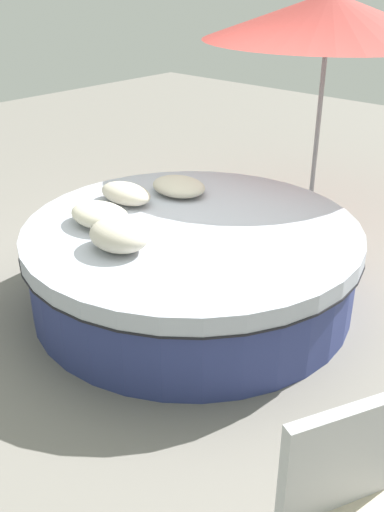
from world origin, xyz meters
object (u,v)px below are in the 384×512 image
at_px(throw_pillow_2, 100,215).
at_px(patio_chair, 352,512).
at_px(throw_pillow_1, 126,193).
at_px(patio_umbrella, 329,17).
at_px(round_bed, 192,263).
at_px(throw_pillow_3, 119,235).
at_px(throw_pillow_0, 179,186).

distance_m(throw_pillow_2, patio_chair, 2.88).
xyz_separation_m(throw_pillow_1, patio_umbrella, (0.44, 2.32, 1.27)).
xyz_separation_m(throw_pillow_1, throw_pillow_2, (0.20, -0.45, 0.00)).
xyz_separation_m(round_bed, throw_pillow_2, (-0.54, -0.47, 0.41)).
height_order(round_bed, throw_pillow_3, throw_pillow_3).
xyz_separation_m(throw_pillow_0, throw_pillow_2, (0.00, -0.89, 0.01)).
xyz_separation_m(throw_pillow_0, throw_pillow_1, (-0.20, -0.44, 0.01)).
bearing_deg(throw_pillow_2, round_bed, 41.07).
bearing_deg(throw_pillow_1, throw_pillow_3, -44.96).
distance_m(throw_pillow_0, throw_pillow_1, 0.49).
distance_m(round_bed, patio_umbrella, 2.87).
relative_size(throw_pillow_0, patio_chair, 0.52).
bearing_deg(throw_pillow_3, throw_pillow_0, 112.00).
distance_m(throw_pillow_1, patio_umbrella, 2.69).
bearing_deg(throw_pillow_3, patio_chair, -19.41).
relative_size(throw_pillow_1, throw_pillow_3, 1.10).
height_order(throw_pillow_2, patio_umbrella, patio_umbrella).
bearing_deg(throw_pillow_1, patio_umbrella, 79.23).
bearing_deg(throw_pillow_0, throw_pillow_1, -114.08).
distance_m(throw_pillow_0, throw_pillow_2, 0.89).
bearing_deg(throw_pillow_2, throw_pillow_3, -22.91).
bearing_deg(throw_pillow_2, patio_umbrella, 85.05).
height_order(throw_pillow_0, throw_pillow_3, throw_pillow_3).
bearing_deg(throw_pillow_0, throw_pillow_3, -68.00).
bearing_deg(throw_pillow_1, round_bed, 1.54).
xyz_separation_m(patio_chair, patio_umbrella, (-2.46, 3.75, 1.47)).
height_order(throw_pillow_2, patio_chair, patio_chair).
relative_size(round_bed, throw_pillow_3, 5.64).
relative_size(throw_pillow_2, patio_umbrella, 0.22).
height_order(throw_pillow_0, patio_umbrella, patio_umbrella).
xyz_separation_m(throw_pillow_3, patio_umbrella, (-0.19, 2.95, 1.25)).
height_order(round_bed, patio_chair, patio_chair).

